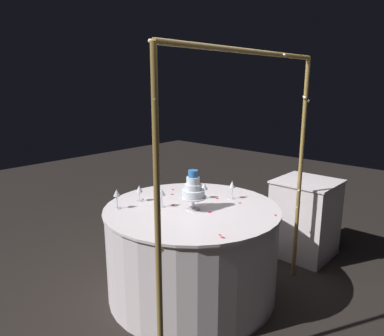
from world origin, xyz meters
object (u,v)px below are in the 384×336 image
Objects in this scene: tiered_cake at (193,189)px; wine_glass_3 at (139,190)px; side_table at (305,218)px; wine_glass_0 at (204,187)px; decorative_arch at (247,154)px; wine_glass_4 at (162,193)px; wine_glass_1 at (117,194)px; wine_glass_2 at (232,186)px; main_table at (192,250)px.

wine_glass_3 is at bearing -71.80° from tiered_cake.
side_table is 1.28m from wine_glass_0.
decorative_arch is 12.43× the size of wine_glass_4.
wine_glass_3 is at bearing -84.30° from wine_glass_4.
wine_glass_2 is (-0.84, 0.55, -0.00)m from wine_glass_1.
decorative_arch is 12.21× the size of wine_glass_1.
wine_glass_3 is (0.60, -0.56, -0.02)m from wine_glass_2.
wine_glass_4 is at bearing 137.95° from wine_glass_1.
wine_glass_2 is at bearing 170.26° from tiered_cake.
wine_glass_3 is (-0.25, -0.01, -0.02)m from wine_glass_1.
wine_glass_4 is (-0.03, 0.26, 0.02)m from wine_glass_3.
decorative_arch is 6.12× the size of tiered_cake.
decorative_arch is 1.61m from side_table.
wine_glass_0 is 0.87× the size of wine_glass_4.
side_table is (-1.33, -0.12, -0.90)m from decorative_arch.
decorative_arch reaches higher than wine_glass_2.
wine_glass_0 is at bearing 164.96° from wine_glass_4.
wine_glass_3 is (0.19, -0.44, 0.50)m from main_table.
decorative_arch is 12.30× the size of wine_glass_2.
decorative_arch is 1.08m from wine_glass_3.
tiered_cake reaches higher than wine_glass_2.
tiered_cake is (0.03, 0.04, 0.56)m from main_table.
wine_glass_4 is at bearing -21.67° from side_table.
wine_glass_1 is 0.37m from wine_glass_4.
tiered_cake is 0.63m from wine_glass_1.
wine_glass_1 reaches higher than wine_glass_3.
wine_glass_2 is (-0.40, 0.12, 0.51)m from main_table.
main_table is 0.66m from wine_glass_2.
decorative_arch is at bearing 93.88° from tiered_cake.
wine_glass_0 is (-0.25, -0.08, 0.50)m from main_table.
wine_glass_0 is 0.86× the size of wine_glass_2.
side_table is 1.69m from wine_glass_4.
main_table is 0.56m from tiered_cake.
main_table is 9.06× the size of wine_glass_4.
wine_glass_3 is (1.52, -0.85, 0.48)m from side_table.
wine_glass_3 is at bearing -43.29° from wine_glass_2.
decorative_arch reaches higher than wine_glass_1.
tiered_cake is at bearing 22.98° from wine_glass_0.
wine_glass_2 is 0.65m from wine_glass_4.
side_table is (-1.33, 0.41, 0.02)m from main_table.
wine_glass_1 is (0.69, -0.36, 0.02)m from wine_glass_0.
decorative_arch reaches higher than side_table.
wine_glass_2 reaches higher than side_table.
main_table is 1.80× the size of side_table.
side_table is at bearing 154.59° from wine_glass_1.
side_table is at bearing 155.92° from wine_glass_0.
wine_glass_0 is 0.43m from wine_glass_4.
decorative_arch is at bearing 5.34° from side_table.
wine_glass_1 is at bearing -42.05° from wine_glass_4.
wine_glass_0 is at bearing -112.28° from decorative_arch.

